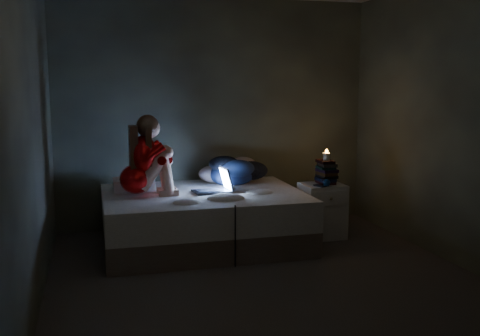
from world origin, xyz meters
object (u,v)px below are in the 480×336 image
object	(u,v)px
laptop	(211,180)
phone	(319,186)
candle	(327,157)
bed	(203,219)
woman	(136,156)
nightstand	(322,211)

from	to	relation	value
laptop	phone	xyz separation A→B (m)	(1.13, -0.13, -0.09)
laptop	candle	size ratio (longest dim) A/B	4.67
candle	bed	bearing A→B (deg)	178.93
laptop	candle	xyz separation A→B (m)	(1.25, -0.00, 0.19)
candle	phone	bearing A→B (deg)	-135.29
laptop	phone	distance (m)	1.14
woman	nightstand	size ratio (longest dim) A/B	1.38
nightstand	candle	size ratio (longest dim) A/B	7.25
nightstand	candle	xyz separation A→B (m)	(0.05, 0.02, 0.58)
phone	woman	bearing A→B (deg)	159.29
candle	nightstand	bearing A→B (deg)	-158.02
bed	laptop	xyz separation A→B (m)	(0.08, -0.02, 0.41)
nightstand	candle	distance (m)	0.58
candle	phone	distance (m)	0.34
bed	candle	xyz separation A→B (m)	(1.34, -0.03, 0.60)
bed	laptop	distance (m)	0.42
laptop	phone	world-z (taller)	laptop
bed	phone	xyz separation A→B (m)	(1.21, -0.15, 0.31)
woman	nightstand	xyz separation A→B (m)	(1.96, -0.03, -0.66)
woman	phone	xyz separation A→B (m)	(1.87, -0.14, -0.36)
laptop	candle	world-z (taller)	candle
woman	candle	bearing A→B (deg)	-1.54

